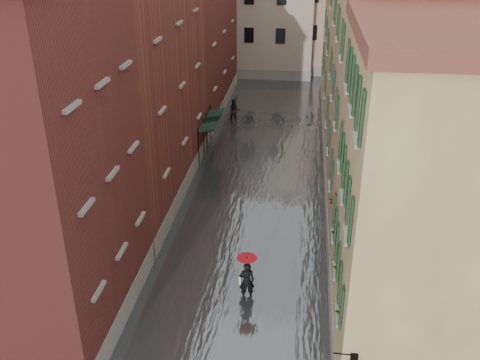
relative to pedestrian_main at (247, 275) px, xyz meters
The scene contains 16 objects.
ground 1.31m from the pedestrian_main, behind, with size 120.00×120.00×0.00m, color #5E5E61.
floodwater 13.01m from the pedestrian_main, 92.36° to the left, with size 10.00×60.00×0.20m, color #4A4F52.
building_left_near 9.44m from the pedestrian_main, 164.78° to the right, with size 6.00×8.00×13.00m, color maroon.
building_left_mid 12.74m from the pedestrian_main, 130.08° to the left, with size 6.00×14.00×12.50m, color brown.
building_left_far 25.77m from the pedestrian_main, 107.46° to the left, with size 6.00×16.00×14.00m, color maroon.
building_right_near 8.17m from the pedestrian_main, 17.58° to the right, with size 6.00×8.00×11.50m, color olive.
building_right_mid 12.25m from the pedestrian_main, 54.15° to the left, with size 6.00×14.00×13.00m, color tan.
building_right_far 25.22m from the pedestrian_main, 74.89° to the left, with size 6.00×16.00×11.50m, color olive.
building_end_cream 38.48m from the pedestrian_main, 95.32° to the left, with size 12.00×9.00×13.00m, color #B7AA92.
building_end_pink 40.61m from the pedestrian_main, 82.21° to the left, with size 10.00×9.00×12.00m, color tan.
awning_near 14.66m from the pedestrian_main, 105.98° to the left, with size 1.09×2.86×2.80m.
awning_far 16.28m from the pedestrian_main, 104.35° to the left, with size 1.09×2.73×2.80m.
wall_lantern 7.37m from the pedestrian_main, 57.88° to the right, with size 0.71×0.22×0.35m.
window_planters 4.33m from the pedestrian_main, 11.59° to the right, with size 0.59×8.36×0.84m.
pedestrian_main is the anchor object (origin of this frame).
pedestrian_far 21.71m from the pedestrian_main, 98.90° to the left, with size 0.92×0.72×1.89m, color black.
Camera 1 is at (2.48, -18.01, 14.52)m, focal length 40.00 mm.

